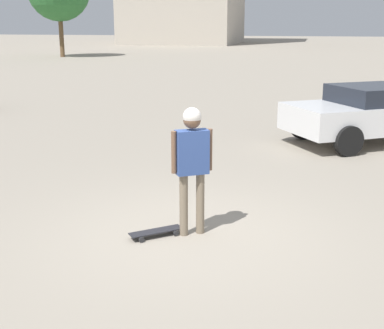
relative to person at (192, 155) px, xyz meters
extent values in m
plane|color=gray|center=(0.00, 0.00, -1.15)|extent=(220.00, 220.00, 0.00)
cylinder|color=#7A6B56|center=(0.06, -0.10, -0.71)|extent=(0.12, 0.12, 0.88)
cylinder|color=#7A6B56|center=(-0.06, 0.10, -0.71)|extent=(0.12, 0.12, 0.88)
cube|color=#334C8C|center=(0.00, 0.00, 0.04)|extent=(0.40, 0.48, 0.61)
cylinder|color=brown|center=(0.13, -0.22, 0.05)|extent=(0.07, 0.07, 0.58)
cylinder|color=brown|center=(-0.13, 0.22, 0.05)|extent=(0.07, 0.07, 0.58)
sphere|color=brown|center=(0.00, 0.00, 0.48)|extent=(0.24, 0.24, 0.24)
sphere|color=silver|center=(0.00, 0.00, 0.52)|extent=(0.25, 0.25, 0.25)
cube|color=#232328|center=(0.21, -0.47, -1.07)|extent=(0.63, 0.70, 0.01)
cylinder|color=#262628|center=(0.46, -0.60, -1.11)|extent=(0.07, 0.08, 0.07)
cylinder|color=#262628|center=(0.29, -0.73, -1.11)|extent=(0.07, 0.08, 0.07)
cylinder|color=#262628|center=(0.13, -0.20, -1.11)|extent=(0.07, 0.08, 0.07)
cylinder|color=#262628|center=(-0.04, -0.34, -1.11)|extent=(0.07, 0.08, 0.07)
cube|color=silver|center=(-6.66, 2.90, -0.48)|extent=(3.75, 4.40, 0.65)
cube|color=#1E232D|center=(-6.72, 2.98, 0.05)|extent=(2.40, 2.44, 0.42)
cylinder|color=black|center=(-5.20, 2.36, -0.81)|extent=(0.54, 0.69, 0.69)
cylinder|color=black|center=(-6.79, 1.34, -0.81)|extent=(0.54, 0.69, 0.69)
cylinder|color=black|center=(-8.13, 3.44, -0.81)|extent=(0.54, 0.69, 0.69)
cylinder|color=brown|center=(-35.86, -19.61, 0.69)|extent=(0.37, 0.37, 3.69)
camera|label=1|loc=(6.86, 1.58, 1.74)|focal=50.00mm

